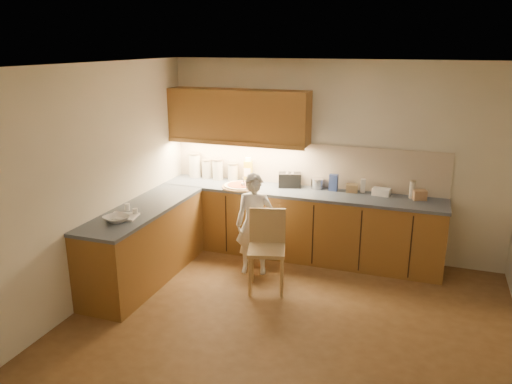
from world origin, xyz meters
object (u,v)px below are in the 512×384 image
wooden_chair (267,244)px  pizza_on_board (240,186)px  oil_jug (248,171)px  toaster (290,180)px  child (254,224)px

wooden_chair → pizza_on_board: bearing=111.7°
oil_jug → wooden_chair: bearing=-60.7°
toaster → child: bearing=-121.1°
wooden_chair → toaster: (-0.06, 1.15, 0.47)m
pizza_on_board → oil_jug: 0.34m
toaster → wooden_chair: bearing=-103.6°
oil_jug → toaster: (0.62, -0.05, -0.06)m
child → toaster: size_ratio=3.81×
pizza_on_board → toaster: 0.67m
child → oil_jug: 1.06m
wooden_chair → oil_jug: bearing=103.9°
pizza_on_board → wooden_chair: (0.68, -0.89, -0.39)m
pizza_on_board → wooden_chair: size_ratio=0.52×
toaster → pizza_on_board: bearing=-174.0°
wooden_chair → toaster: size_ratio=2.80×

